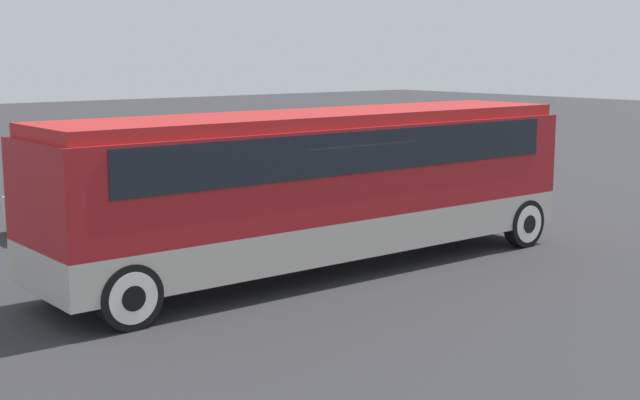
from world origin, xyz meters
TOP-DOWN VIEW (x-y plane):
  - ground_plane at (0.00, 0.00)m, footprint 120.00×120.00m
  - tour_bus at (0.10, 0.00)m, footprint 11.04×2.53m
  - parked_car_near at (-1.36, 6.49)m, footprint 4.28×1.85m
  - parked_car_mid at (3.23, 7.61)m, footprint 4.33×1.88m

SIDE VIEW (x-z plane):
  - ground_plane at x=0.00m, z-range 0.00..0.00m
  - parked_car_near at x=-1.36m, z-range 0.01..1.31m
  - parked_car_mid at x=3.23m, z-range 0.00..1.34m
  - tour_bus at x=0.10m, z-range 0.31..3.32m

